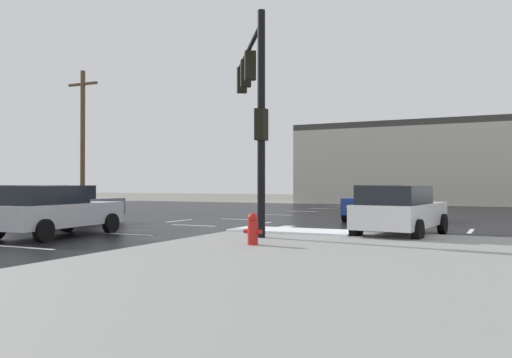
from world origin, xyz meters
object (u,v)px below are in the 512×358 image
Objects in this scene: sedan_white at (400,210)px; sedan_grey at (67,204)px; utility_pole_far at (83,138)px; sedan_blue at (376,202)px; fire_hydrant at (253,229)px; sedan_tan at (44,201)px; traffic_signal_mast at (253,92)px; sedan_silver at (53,210)px.

sedan_grey is at bearing 99.43° from sedan_white.
utility_pole_far is (-7.16, 8.30, 3.60)m from sedan_grey.
sedan_white is (2.38, -7.28, 0.00)m from sedan_blue.
fire_hydrant is 21.64m from utility_pole_far.
sedan_white is (17.06, -1.80, 0.00)m from sedan_tan.
sedan_tan is at bearing 41.77° from traffic_signal_mast.
sedan_silver is 16.38m from utility_pole_far.
traffic_signal_mast is 0.76× the size of utility_pole_far.
sedan_grey is 1.00× the size of sedan_tan.
traffic_signal_mast reaches higher than sedan_silver.
sedan_tan is 1.00× the size of sedan_blue.
sedan_silver is 0.55× the size of utility_pole_far.
sedan_tan is 7.42m from utility_pole_far.
fire_hydrant is 0.17× the size of sedan_white.
sedan_silver is (7.38, -6.39, 0.00)m from sedan_tan.
fire_hydrant is at bearing 172.34° from traffic_signal_mast.
fire_hydrant is (1.55, -3.19, -4.04)m from traffic_signal_mast.
utility_pole_far is (-10.43, 12.11, 3.60)m from sedan_silver.
traffic_signal_mast reaches higher than sedan_tan.
utility_pole_far is (-3.05, 5.73, 3.60)m from sedan_tan.
fire_hydrant is 5.48m from sedan_white.
sedan_grey is 11.54m from utility_pole_far.
traffic_signal_mast is at bearing 115.87° from fire_hydrant.
utility_pole_far is (-17.74, 0.24, 3.60)m from sedan_blue.
sedan_silver and sedan_white have the same top height.
traffic_signal_mast is 8.13× the size of fire_hydrant.
sedan_blue is (14.68, 5.49, 0.00)m from sedan_tan.
sedan_silver is 1.00× the size of sedan_white.
sedan_tan is 17.16m from sedan_white.
sedan_white is at bearing -20.50° from utility_pole_far.
sedan_blue is (7.31, 11.87, 0.00)m from sedan_silver.
sedan_grey reaches higher than fire_hydrant.
utility_pole_far is at bearing 28.94° from sedan_tan.
sedan_blue reaches higher than fire_hydrant.
fire_hydrant is 15.76m from sedan_tan.
fire_hydrant is 0.09× the size of utility_pole_far.
fire_hydrant is at bearing -96.26° from sedan_silver.
sedan_white is at bearing -84.84° from sedan_grey.
traffic_signal_mast is 1.41× the size of sedan_blue.
traffic_signal_mast is 13.74m from sedan_tan.
fire_hydrant is 0.17× the size of sedan_grey.
sedan_blue is at bearing -45.63° from traffic_signal_mast.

